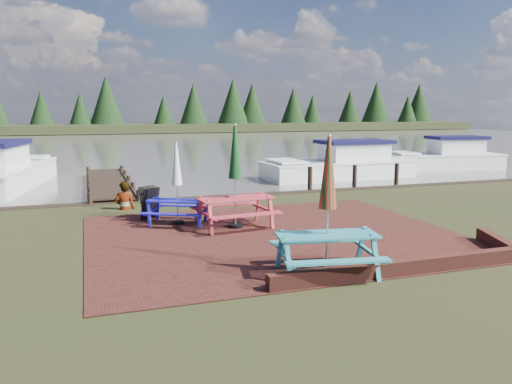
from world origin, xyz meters
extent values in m
plane|color=black|center=(0.00, 0.00, 0.00)|extent=(120.00, 120.00, 0.00)
cube|color=#391812|center=(0.00, 1.00, 0.01)|extent=(9.00, 7.50, 0.02)
cube|color=#4C1E16|center=(1.50, -2.60, 0.15)|extent=(6.00, 0.22, 0.30)
cube|color=#4C1E16|center=(4.30, -1.80, 0.15)|extent=(0.82, 1.77, 0.30)
cube|color=#49463F|center=(0.00, 37.00, 0.00)|extent=(120.00, 60.00, 0.02)
cube|color=black|center=(0.00, 66.00, 0.50)|extent=(120.00, 10.00, 1.20)
cube|color=teal|center=(-0.12, -2.10, 0.78)|extent=(2.00, 1.06, 0.04)
cube|color=teal|center=(-0.25, -2.80, 0.47)|extent=(1.91, 0.58, 0.04)
cube|color=teal|center=(0.00, -1.39, 0.47)|extent=(1.91, 0.58, 0.04)
cube|color=teal|center=(-0.93, -1.95, 0.39)|extent=(0.37, 1.63, 0.78)
cube|color=teal|center=(0.69, -2.24, 0.39)|extent=(0.37, 1.63, 0.78)
cylinder|color=black|center=(-0.12, -2.10, 0.05)|extent=(0.38, 0.38, 0.11)
cylinder|color=#B2B2B7|center=(-0.12, -2.10, 1.32)|extent=(0.04, 0.04, 2.64)
cone|color=red|center=(-0.12, -2.10, 1.95)|extent=(0.34, 0.34, 1.32)
cube|color=#B22D3A|center=(-0.67, 2.13, 0.81)|extent=(2.03, 0.96, 0.04)
cube|color=#B22D3A|center=(-0.59, 1.40, 0.49)|extent=(1.98, 0.47, 0.04)
cube|color=#B22D3A|center=(-0.75, 2.87, 0.49)|extent=(1.98, 0.47, 0.04)
cube|color=#B22D3A|center=(-1.51, 2.04, 0.40)|extent=(0.26, 1.70, 0.81)
cube|color=#B22D3A|center=(0.18, 2.22, 0.40)|extent=(0.26, 1.70, 0.81)
cylinder|color=black|center=(-0.67, 2.13, 0.05)|extent=(0.39, 0.39, 0.11)
cylinder|color=#B2B2B7|center=(-0.67, 2.13, 1.36)|extent=(0.04, 0.04, 2.73)
cone|color=#103C17|center=(-0.67, 2.13, 2.02)|extent=(0.35, 0.35, 1.36)
cube|color=#1B16AC|center=(-2.04, 3.07, 0.66)|extent=(1.72, 1.31, 0.04)
cube|color=#1B16AC|center=(-2.33, 2.53, 0.40)|extent=(1.52, 0.95, 0.04)
cube|color=#1B16AC|center=(-1.76, 3.60, 0.40)|extent=(1.52, 0.95, 0.04)
cube|color=#1B16AC|center=(-2.66, 3.39, 0.33)|extent=(0.72, 1.27, 0.66)
cube|color=#1B16AC|center=(-1.42, 2.74, 0.33)|extent=(0.72, 1.27, 0.66)
cylinder|color=black|center=(-2.04, 3.07, 0.04)|extent=(0.32, 0.32, 0.09)
cylinder|color=#B2B2B7|center=(-2.04, 3.07, 1.12)|extent=(0.03, 0.03, 2.24)
cone|color=white|center=(-2.04, 3.07, 1.66)|extent=(0.29, 0.29, 1.12)
cube|color=black|center=(-2.69, 3.82, 0.47)|extent=(0.61, 0.51, 0.93)
cube|color=black|center=(-2.69, 4.14, 0.47)|extent=(0.61, 0.51, 0.93)
cube|color=black|center=(-2.69, 3.98, 0.92)|extent=(0.50, 0.36, 0.03)
cube|color=black|center=(-3.50, 11.50, 0.12)|extent=(1.60, 9.00, 0.06)
cube|color=black|center=(-4.25, 11.50, 0.17)|extent=(0.08, 9.00, 0.08)
cube|color=black|center=(-2.75, 11.50, 0.17)|extent=(0.08, 9.00, 0.08)
cylinder|color=black|center=(-4.30, 7.00, -0.10)|extent=(0.16, 0.16, 1.00)
cylinder|color=black|center=(-2.70, 7.00, -0.10)|extent=(0.16, 0.16, 1.00)
cube|color=white|center=(-7.75, 13.14, 0.16)|extent=(3.90, 7.99, 1.09)
cube|color=white|center=(-7.75, 13.14, 0.73)|extent=(3.98, 8.15, 0.09)
cube|color=white|center=(-7.25, 16.01, 0.87)|extent=(2.43, 1.74, 0.11)
cube|color=white|center=(7.28, 11.30, 0.12)|extent=(7.45, 2.85, 0.98)
cube|color=white|center=(7.28, 11.30, 0.63)|extent=(7.60, 2.91, 0.08)
cube|color=white|center=(8.16, 11.33, 1.10)|extent=(3.16, 1.96, 0.83)
cube|color=black|center=(8.16, 11.33, 1.58)|extent=(3.61, 2.18, 0.18)
cube|color=white|center=(4.49, 11.18, 0.76)|extent=(1.41, 2.22, 0.10)
cube|color=white|center=(14.74, 12.85, 0.13)|extent=(6.66, 3.17, 0.98)
cube|color=white|center=(14.74, 12.85, 0.64)|extent=(6.80, 3.23, 0.08)
cube|color=white|center=(15.50, 12.74, 1.11)|extent=(2.90, 2.00, 0.84)
cube|color=black|center=(15.50, 12.74, 1.58)|extent=(3.30, 2.24, 0.18)
cube|color=white|center=(12.33, 13.20, 0.77)|extent=(1.42, 2.07, 0.10)
imported|color=gray|center=(-3.27, 5.70, 0.88)|extent=(0.67, 0.47, 1.75)
camera|label=1|loc=(-4.34, -10.30, 3.10)|focal=35.00mm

